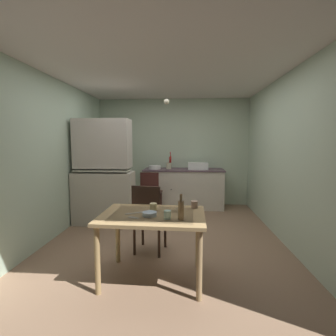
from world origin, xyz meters
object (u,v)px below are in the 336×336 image
hand_pump (170,161)px  chair_far_side (149,218)px  sink_basin (198,166)px  mixing_bowl_counter (155,167)px  hutch_cabinet (104,175)px  glass_bottle (181,209)px  dining_table (153,222)px  serving_bowl_wide (149,214)px  teacup_mint (194,204)px  chair_by_counter (151,191)px

hand_pump → chair_far_side: hand_pump is taller
sink_basin → mixing_bowl_counter: bearing=-177.1°
hutch_cabinet → sink_basin: hutch_cabinet is taller
chair_far_side → glass_bottle: size_ratio=3.66×
hand_pump → dining_table: bearing=-90.0°
chair_far_side → serving_bowl_wide: bearing=-80.5°
hutch_cabinet → hand_pump: (1.15, 1.24, 0.16)m
chair_far_side → glass_bottle: 0.97m
mixing_bowl_counter → dining_table: size_ratio=0.24×
dining_table → serving_bowl_wide: 0.14m
serving_bowl_wide → mixing_bowl_counter: bearing=96.1°
serving_bowl_wide → dining_table: bearing=71.8°
teacup_mint → hutch_cabinet: bearing=136.1°
mixing_bowl_counter → dining_table: mixing_bowl_counter is taller
hand_pump → chair_far_side: size_ratio=0.41×
hutch_cabinet → glass_bottle: hutch_cabinet is taller
mixing_bowl_counter → chair_far_side: 2.40m
chair_far_side → serving_bowl_wide: size_ratio=6.22×
hand_pump → dining_table: size_ratio=0.34×
hutch_cabinet → mixing_bowl_counter: size_ratio=7.08×
glass_bottle → mixing_bowl_counter: bearing=101.8°
hand_pump → serving_bowl_wide: hand_pump is taller
dining_table → chair_by_counter: (-0.37, 2.45, -0.16)m
dining_table → mixing_bowl_counter: bearing=96.7°
mixing_bowl_counter → glass_bottle: size_ratio=1.05×
chair_by_counter → hand_pump: bearing=59.3°
sink_basin → teacup_mint: bearing=-93.5°
chair_far_side → hutch_cabinet: bearing=130.0°
hutch_cabinet → serving_bowl_wide: (1.12, -1.90, -0.14)m
sink_basin → chair_by_counter: sink_basin is taller
chair_by_counter → teacup_mint: 2.34m
mixing_bowl_counter → serving_bowl_wide: 3.06m
hutch_cabinet → sink_basin: bearing=33.9°
mixing_bowl_counter → teacup_mint: bearing=-73.3°
mixing_bowl_counter → glass_bottle: 3.20m
hand_pump → glass_bottle: size_ratio=1.51×
chair_far_side → sink_basin: bearing=72.3°
chair_by_counter → sink_basin: bearing=29.9°
sink_basin → serving_bowl_wide: (-0.65, -3.09, -0.21)m
mixing_bowl_counter → glass_bottle: (0.66, -3.13, -0.09)m
hutch_cabinet → serving_bowl_wide: 2.21m
sink_basin → chair_far_side: bearing=-107.7°
dining_table → teacup_mint: size_ratio=13.64×
dining_table → chair_far_side: size_ratio=1.21×
sink_basin → dining_table: sink_basin is taller
hutch_cabinet → glass_bottle: bearing=-53.8°
hutch_cabinet → dining_table: bearing=-57.8°
chair_far_side → chair_by_counter: chair_far_side is taller
glass_bottle → hand_pump: bearing=95.5°
dining_table → teacup_mint: bearing=31.1°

